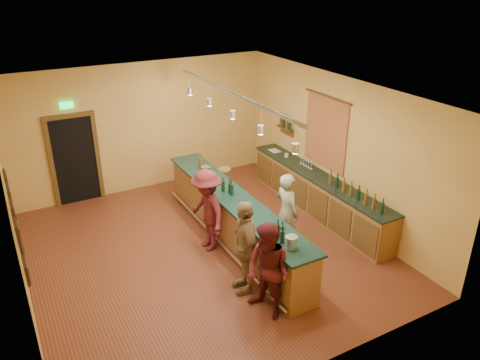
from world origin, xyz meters
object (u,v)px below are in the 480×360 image
tasting_bar (233,216)px  customer_b (245,247)px  customer_a (268,271)px  back_counter (318,194)px  customer_c (207,210)px  bartender (287,212)px  bar_stool (225,174)px

tasting_bar → customer_b: size_ratio=2.94×
customer_a → back_counter: bearing=115.4°
tasting_bar → customer_c: (-0.55, 0.07, 0.24)m
bartender → customer_a: customer_a is taller
customer_b → customer_c: customer_b is taller
bartender → customer_c: 1.58m
customer_c → bar_stool: size_ratio=2.63×
bartender → bar_stool: bearing=-7.4°
bar_stool → customer_b: bearing=-111.9°
back_counter → customer_b: 3.29m
back_counter → bartender: bearing=-149.3°
tasting_bar → bartender: bearing=-39.2°
customer_b → bartender: bearing=131.5°
customer_c → bar_stool: (1.47, 2.13, -0.35)m
back_counter → customer_a: customer_a is taller
customer_b → customer_c: 1.52m
customer_b → bar_stool: customer_b is taller
back_counter → customer_b: bearing=-150.1°
bartender → customer_a: 2.05m
back_counter → customer_c: (-2.83, -0.11, 0.36)m
tasting_bar → back_counter: bearing=4.5°
customer_b → bar_stool: 3.95m
customer_a → customer_b: bearing=165.4°
bartender → bar_stool: (0.09, 2.88, -0.32)m
back_counter → bartender: 1.72m
customer_c → bar_stool: bearing=144.3°
customer_c → customer_b: bearing=-1.0°
customer_c → bartender: bearing=60.3°
customer_b → customer_c: bearing=-167.5°
customer_b → customer_c: (0.00, 1.52, -0.02)m
bartender → customer_b: (-1.38, -0.77, 0.05)m
back_counter → customer_c: 2.86m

